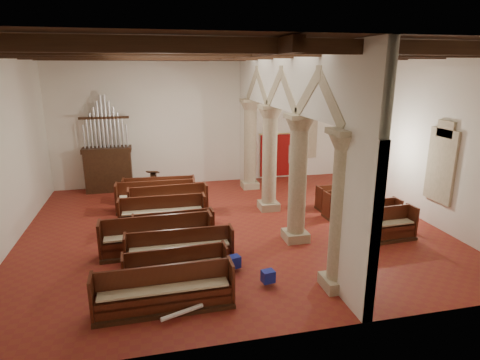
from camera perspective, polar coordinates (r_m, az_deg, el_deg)
The scene contains 32 objects.
floor at distance 14.17m, azimuth -1.18°, elevation -6.73°, with size 14.00×14.00×0.00m, color maroon.
ceiling at distance 13.10m, azimuth -1.34°, elevation 18.29°, with size 14.00×14.00×0.00m, color #322010.
wall_back at distance 19.16m, azimuth -4.94°, elevation 8.46°, with size 14.00×0.02×6.00m, color white.
wall_front at distance 7.70m, azimuth 7.86°, elevation -2.74°, with size 14.00×0.02×6.00m, color white.
wall_right at distance 16.22m, azimuth 23.88°, elevation 5.84°, with size 0.02×12.00×6.00m, color white.
ceiling_beams at distance 13.09m, azimuth -1.33°, elevation 17.51°, with size 13.80×11.80×0.30m, color #392212, non-canonical shape.
arcade at distance 13.69m, azimuth 6.20°, elevation 7.88°, with size 0.90×11.90×6.00m.
window_right_a at distance 15.20m, azimuth 26.79°, elevation 1.82°, with size 0.03×1.00×2.20m, color #388068.
window_right_b at distance 18.38m, azimuth 18.98°, elevation 4.82°, with size 0.03×1.00×2.20m, color #388068.
window_back at distance 20.55m, azimuth 9.15°, elevation 6.56°, with size 1.00×0.03×2.20m, color #388068.
pipe_organ at distance 18.85m, azimuth -18.28°, elevation 2.57°, with size 2.10×0.85×4.40m.
lectern at distance 17.66m, azimuth -12.13°, elevation -0.76°, with size 0.58×0.60×1.21m.
dossal_curtain at distance 20.17m, azimuth 5.12°, elevation 3.54°, with size 1.80×0.07×2.17m.
processional_banner at distance 18.16m, azimuth 7.55°, elevation 0.84°, with size 0.52×0.67×2.28m.
hymnal_box_a at distance 10.58m, azimuth 4.02°, elevation -13.50°, with size 0.32×0.26×0.32m, color navy.
hymnal_box_b at distance 11.25m, azimuth -0.88°, elevation -11.54°, with size 0.33×0.27×0.33m, color #162999.
hymnal_box_c at distance 13.44m, azimuth -7.90°, elevation -7.08°, with size 0.28×0.23×0.28m, color navy.
tube_heater_a at distance 9.49m, azimuth -8.23°, elevation -18.12°, with size 0.10×0.10×1.02m, color silver.
tube_heater_b at distance 11.07m, azimuth -13.04°, elevation -13.07°, with size 0.09×0.09×0.92m, color white.
nave_pew_0 at distance 9.73m, azimuth -10.65°, elevation -15.99°, with size 3.20×0.75×1.05m.
nave_pew_1 at distance 10.72m, azimuth -9.06°, elevation -12.92°, with size 2.70×0.76×0.95m.
nave_pew_2 at distance 11.73m, azimuth -8.52°, elevation -10.20°, with size 3.06×0.69×0.99m.
nave_pew_3 at distance 12.42m, azimuth -11.69°, elevation -8.56°, with size 3.32×0.82×1.14m.
nave_pew_4 at distance 13.15m, azimuth -9.34°, elevation -7.29°, with size 2.59×0.74×0.97m.
nave_pew_5 at distance 14.42m, azimuth -10.93°, elevation -5.12°, with size 3.01×0.75×1.07m.
nave_pew_6 at distance 15.35m, azimuth -10.11°, elevation -3.66°, with size 2.95×0.87×1.14m.
nave_pew_7 at distance 16.01m, azimuth -11.80°, elevation -2.94°, with size 3.06×0.86×1.15m.
nave_pew_8 at distance 16.94m, azimuth -11.38°, elevation -1.99°, with size 2.95×0.84×1.05m.
aisle_pew_0 at distance 13.88m, azimuth 19.84°, elevation -6.62°, with size 2.10×0.82×1.07m.
aisle_pew_1 at distance 14.86m, azimuth 18.60°, elevation -5.15°, with size 1.88×0.73×0.97m.
aisle_pew_2 at distance 15.55m, azimuth 14.81°, elevation -3.84°, with size 1.72×0.77×1.01m.
aisle_pew_3 at distance 16.33m, azimuth 13.62°, elevation -2.89°, with size 1.68×0.73×0.95m.
Camera 1 is at (-2.64, -12.82, 5.43)m, focal length 30.00 mm.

